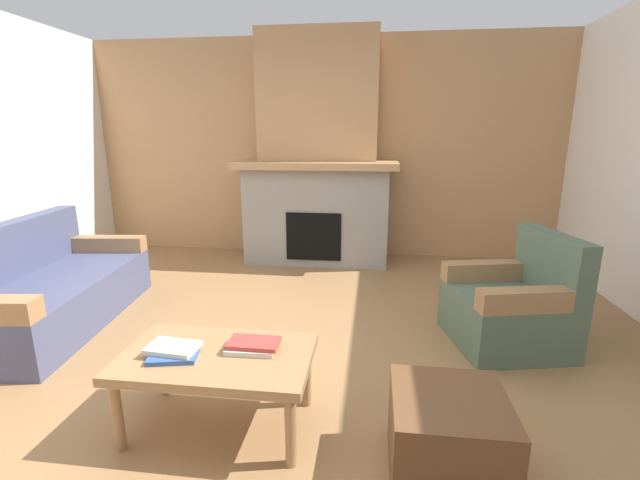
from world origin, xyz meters
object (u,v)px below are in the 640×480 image
couch (48,291)px  coffee_table (217,363)px  armchair (513,307)px  fireplace (318,166)px  ottoman (448,436)px

couch → coffee_table: 2.14m
armchair → coffee_table: armchair is taller
fireplace → coffee_table: size_ratio=2.70×
fireplace → coffee_table: 3.33m
fireplace → coffee_table: bearing=-92.0°
coffee_table → ottoman: (1.17, -0.20, -0.18)m
armchair → couch: bearing=-178.1°
couch → ottoman: bearing=-22.7°
couch → armchair: same height
fireplace → ottoman: fireplace is taller
fireplace → ottoman: bearing=-72.9°
couch → coffee_table: bearing=-29.9°
fireplace → ottoman: (1.06, -3.43, -0.96)m
armchair → ottoman: bearing=-116.3°
armchair → ottoman: 1.55m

